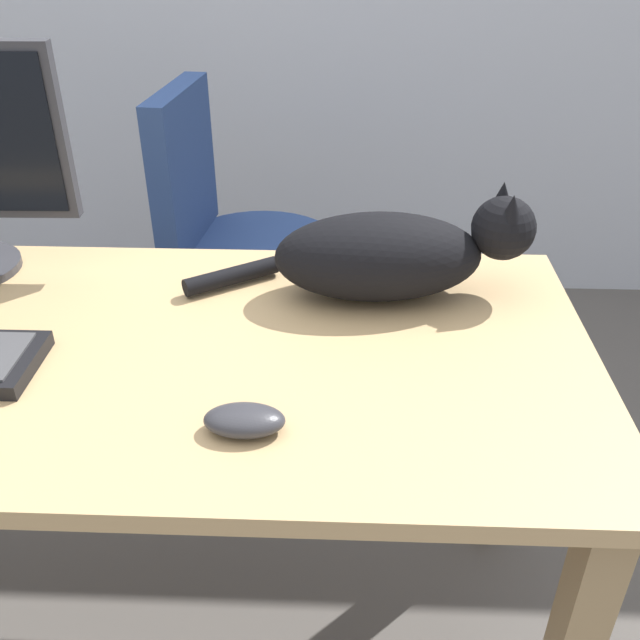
% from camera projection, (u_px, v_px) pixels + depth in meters
% --- Properties ---
extents(ground_plane, '(8.00, 8.00, 0.00)m').
position_uv_depth(ground_plane, '(150.00, 627.00, 1.51)').
color(ground_plane, '#59544F').
extents(desk, '(1.60, 0.70, 0.73)m').
position_uv_depth(desk, '(102.00, 394.00, 1.17)').
color(desk, tan).
rests_on(desk, ground_plane).
extents(office_chair, '(0.48, 0.48, 0.93)m').
position_uv_depth(office_chair, '(242.00, 283.00, 1.96)').
color(office_chair, black).
rests_on(office_chair, ground_plane).
extents(cat, '(0.61, 0.21, 0.20)m').
position_uv_depth(cat, '(391.00, 253.00, 1.22)').
color(cat, black).
rests_on(cat, desk).
extents(computer_mouse, '(0.11, 0.06, 0.04)m').
position_uv_depth(computer_mouse, '(244.00, 420.00, 0.94)').
color(computer_mouse, '#333338').
rests_on(computer_mouse, desk).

